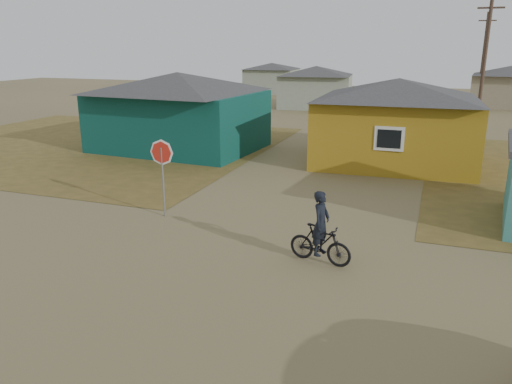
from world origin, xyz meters
TOP-DOWN VIEW (x-y plane):
  - ground at (0.00, 0.00)m, footprint 120.00×120.00m
  - grass_nw at (-14.00, 13.00)m, footprint 20.00×18.00m
  - house_teal at (-8.50, 13.50)m, footprint 8.93×7.08m
  - house_yellow at (2.50, 14.00)m, footprint 7.72×6.76m
  - house_pale_west at (-6.00, 34.00)m, footprint 7.04×6.15m
  - house_beige_east at (10.00, 40.00)m, footprint 6.95×6.05m
  - house_pale_north at (-14.00, 46.00)m, footprint 6.28×5.81m
  - utility_pole_near at (6.50, 22.00)m, footprint 1.40×0.20m
  - utility_pole_far at (7.50, 38.00)m, footprint 1.40×0.20m
  - stop_sign at (-3.75, 3.56)m, footprint 0.76×0.37m
  - cyclist at (1.77, 1.73)m, footprint 1.73×0.79m

SIDE VIEW (x-z plane):
  - ground at x=0.00m, z-range 0.00..0.00m
  - grass_nw at x=-14.00m, z-range 0.00..0.01m
  - cyclist at x=1.77m, z-range -0.26..1.63m
  - house_pale_north at x=-14.00m, z-range 0.05..3.45m
  - stop_sign at x=-3.75m, z-range 0.59..3.10m
  - house_pale_west at x=-6.00m, z-range 0.06..3.66m
  - house_beige_east at x=10.00m, z-range 0.06..3.66m
  - house_yellow at x=2.50m, z-range 0.05..3.95m
  - house_teal at x=-8.50m, z-range 0.05..4.05m
  - utility_pole_near at x=6.50m, z-range 0.14..8.14m
  - utility_pole_far at x=7.50m, z-range 0.14..8.14m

